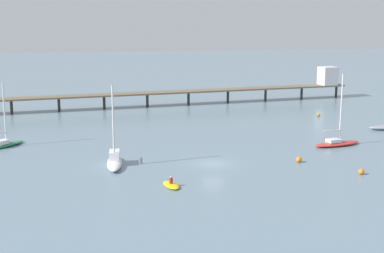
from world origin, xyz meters
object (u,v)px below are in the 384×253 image
object	(u,v)px
sailboat_white	(114,160)
pier	(223,87)
sailboat_green	(4,143)
dinghy_yellow	(171,185)
sailboat_red	(337,142)
mooring_buoy_near	(318,115)
mooring_buoy_far	(299,160)
mooring_buoy_mid	(361,172)

from	to	relation	value
sailboat_white	pier	bearing A→B (deg)	62.10
sailboat_green	dinghy_yellow	xyz separation A→B (m)	(19.78, -20.79, -0.34)
sailboat_white	dinghy_yellow	xyz separation A→B (m)	(5.51, -8.92, -0.51)
sailboat_red	mooring_buoy_near	world-z (taller)	sailboat_red
sailboat_white	mooring_buoy_far	distance (m)	21.93
sailboat_white	mooring_buoy_near	bearing A→B (deg)	35.63
mooring_buoy_near	mooring_buoy_mid	distance (m)	35.00
mooring_buoy_far	mooring_buoy_mid	bearing A→B (deg)	-49.79
pier	sailboat_green	xyz separation A→B (m)	(-36.96, -30.98, -2.65)
sailboat_white	mooring_buoy_mid	distance (m)	28.06
sailboat_red	mooring_buoy_far	bearing A→B (deg)	-138.29
mooring_buoy_far	mooring_buoy_mid	xyz separation A→B (m)	(5.03, -5.95, -0.03)
dinghy_yellow	mooring_buoy_near	world-z (taller)	dinghy_yellow
sailboat_white	sailboat_red	world-z (taller)	sailboat_red
sailboat_green	mooring_buoy_far	distance (m)	38.74
mooring_buoy_far	mooring_buoy_mid	world-z (taller)	mooring_buoy_far
sailboat_white	sailboat_red	xyz separation A→B (m)	(29.84, 4.93, -0.16)
pier	sailboat_white	xyz separation A→B (m)	(-22.68, -42.85, -2.48)
sailboat_red	mooring_buoy_far	world-z (taller)	sailboat_red
pier	sailboat_white	distance (m)	48.55
pier	sailboat_red	xyz separation A→B (m)	(7.16, -37.92, -2.64)
sailboat_green	mooring_buoy_mid	bearing A→B (deg)	-25.99
dinghy_yellow	mooring_buoy_near	size ratio (longest dim) A/B	5.65
pier	sailboat_red	bearing A→B (deg)	-79.31
mooring_buoy_near	mooring_buoy_far	world-z (taller)	mooring_buoy_far
pier	mooring_buoy_near	world-z (taller)	pier
sailboat_red	mooring_buoy_near	xyz separation A→B (m)	(5.95, 20.73, -0.27)
mooring_buoy_mid	sailboat_green	bearing A→B (deg)	154.01
pier	sailboat_red	distance (m)	38.68
sailboat_green	mooring_buoy_near	size ratio (longest dim) A/B	14.80
sailboat_green	mooring_buoy_far	size ratio (longest dim) A/B	11.96
pier	mooring_buoy_near	distance (m)	21.82
dinghy_yellow	mooring_buoy_near	xyz separation A→B (m)	(30.29, 34.58, 0.08)
sailboat_red	dinghy_yellow	bearing A→B (deg)	-150.35
sailboat_green	dinghy_yellow	distance (m)	28.70
mooring_buoy_near	mooring_buoy_far	xyz separation A→B (m)	(-13.99, -27.89, 0.07)
sailboat_green	sailboat_red	world-z (taller)	sailboat_red
sailboat_red	mooring_buoy_far	xyz separation A→B (m)	(-8.03, -7.16, -0.20)
sailboat_white	mooring_buoy_mid	world-z (taller)	sailboat_white
pier	mooring_buoy_mid	size ratio (longest dim) A/B	114.88
sailboat_green	sailboat_red	distance (m)	44.66
sailboat_white	sailboat_red	bearing A→B (deg)	9.38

